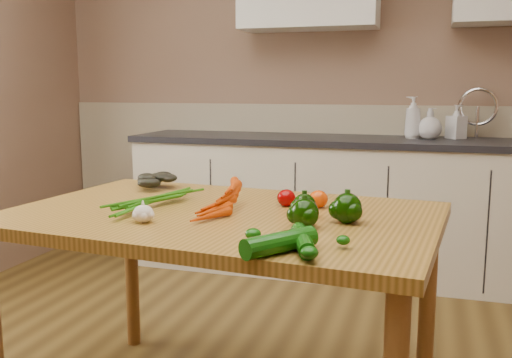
{
  "coord_description": "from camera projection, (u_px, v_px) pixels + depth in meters",
  "views": [
    {
      "loc": [
        0.71,
        -1.49,
        1.23
      ],
      "look_at": [
        0.07,
        0.59,
        0.87
      ],
      "focal_mm": 40.0,
      "sensor_mm": 36.0,
      "label": 1
    }
  ],
  "objects": [
    {
      "name": "table",
      "position": [
        222.0,
        236.0,
        2.02
      ],
      "size": [
        1.56,
        1.08,
        0.79
      ],
      "rotation": [
        0.0,
        0.0,
        -0.09
      ],
      "color": "#AA7B31",
      "rests_on": "ground"
    },
    {
      "name": "leafy_greens",
      "position": [
        151.0,
        176.0,
        2.45
      ],
      "size": [
        0.21,
        0.19,
        0.11
      ],
      "primitive_type": null,
      "color": "black",
      "rests_on": "table"
    },
    {
      "name": "pepper_a",
      "position": [
        304.0,
        206.0,
        1.91
      ],
      "size": [
        0.08,
        0.08,
        0.08
      ],
      "primitive_type": "sphere",
      "color": "black",
      "rests_on": "table"
    },
    {
      "name": "tomato_a",
      "position": [
        286.0,
        198.0,
        2.09
      ],
      "size": [
        0.07,
        0.07,
        0.06
      ],
      "primitive_type": "ellipsoid",
      "color": "#8E0203",
      "rests_on": "table"
    },
    {
      "name": "counter_run",
      "position": [
        348.0,
        205.0,
        3.74
      ],
      "size": [
        2.84,
        0.64,
        1.14
      ],
      "color": "beige",
      "rests_on": "ground"
    },
    {
      "name": "tomato_b",
      "position": [
        318.0,
        199.0,
        2.06
      ],
      "size": [
        0.07,
        0.07,
        0.06
      ],
      "primitive_type": "ellipsoid",
      "color": "#DE4405",
      "rests_on": "table"
    },
    {
      "name": "room",
      "position": [
        197.0,
        79.0,
        1.77
      ],
      "size": [
        4.04,
        5.04,
        2.64
      ],
      "color": "brown",
      "rests_on": "ground"
    },
    {
      "name": "pepper_c",
      "position": [
        304.0,
        213.0,
        1.77
      ],
      "size": [
        0.09,
        0.09,
        0.09
      ],
      "primitive_type": "sphere",
      "color": "black",
      "rests_on": "table"
    },
    {
      "name": "zucchini_a",
      "position": [
        303.0,
        240.0,
        1.54
      ],
      "size": [
        0.12,
        0.22,
        0.05
      ],
      "primitive_type": "cylinder",
      "rotation": [
        1.57,
        0.0,
        0.33
      ],
      "color": "#0A4507",
      "rests_on": "table"
    },
    {
      "name": "pepper_b",
      "position": [
        347.0,
        208.0,
        1.83
      ],
      "size": [
        0.1,
        0.1,
        0.1
      ],
      "primitive_type": "sphere",
      "color": "black",
      "rests_on": "table"
    },
    {
      "name": "soap_bottle_c",
      "position": [
        430.0,
        124.0,
        3.57
      ],
      "size": [
        0.19,
        0.19,
        0.19
      ],
      "primitive_type": "imported",
      "rotation": [
        0.0,
        0.0,
        1.93
      ],
      "color": "silver",
      "rests_on": "counter_run"
    },
    {
      "name": "soap_bottle_b",
      "position": [
        456.0,
        122.0,
        3.58
      ],
      "size": [
        0.14,
        0.14,
        0.21
      ],
      "primitive_type": "imported",
      "rotation": [
        0.0,
        0.0,
        2.34
      ],
      "color": "silver",
      "rests_on": "counter_run"
    },
    {
      "name": "tomato_c",
      "position": [
        346.0,
        203.0,
        2.0
      ],
      "size": [
        0.06,
        0.06,
        0.06
      ],
      "primitive_type": "ellipsoid",
      "color": "#DE4405",
      "rests_on": "table"
    },
    {
      "name": "zucchini_b",
      "position": [
        280.0,
        243.0,
        1.5
      ],
      "size": [
        0.18,
        0.22,
        0.06
      ],
      "primitive_type": "cylinder",
      "rotation": [
        1.57,
        0.0,
        -0.61
      ],
      "color": "#0A4507",
      "rests_on": "table"
    },
    {
      "name": "garlic_bulb",
      "position": [
        143.0,
        214.0,
        1.84
      ],
      "size": [
        0.07,
        0.07,
        0.06
      ],
      "primitive_type": "ellipsoid",
      "color": "white",
      "rests_on": "table"
    },
    {
      "name": "soap_bottle_a",
      "position": [
        413.0,
        117.0,
        3.59
      ],
      "size": [
        0.14,
        0.13,
        0.26
      ],
      "primitive_type": "imported",
      "rotation": [
        0.0,
        0.0,
        4.29
      ],
      "color": "silver",
      "rests_on": "counter_run"
    },
    {
      "name": "carrot_bunch",
      "position": [
        200.0,
        201.0,
        2.01
      ],
      "size": [
        0.29,
        0.23,
        0.07
      ],
      "primitive_type": null,
      "rotation": [
        0.0,
        0.0,
        -0.09
      ],
      "color": "#D24004",
      "rests_on": "table"
    }
  ]
}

